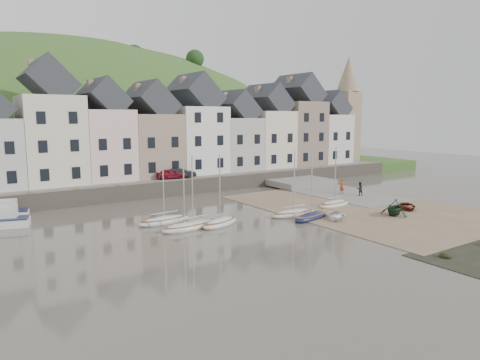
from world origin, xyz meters
TOP-DOWN VIEW (x-y plane):
  - ground at (0.00, 0.00)m, footprint 160.00×160.00m
  - quay_land at (0.00, 32.00)m, footprint 90.00×30.00m
  - quay_street at (0.00, 20.50)m, footprint 70.00×7.00m
  - seawall at (0.00, 17.00)m, footprint 70.00×1.20m
  - beach at (11.00, 0.00)m, footprint 18.00×26.00m
  - slipway at (15.00, 8.00)m, footprint 8.00×18.00m
  - hillside at (-5.00, 60.00)m, footprint 134.40×84.00m
  - townhouse_terrace at (1.76, 24.00)m, footprint 61.05×8.00m
  - church_spire at (34.55, 24.00)m, footprint 4.00×4.00m
  - sailboat_0 at (-8.58, 5.04)m, footprint 4.97×1.89m
  - sailboat_1 at (-8.16, 1.96)m, footprint 4.21×1.76m
  - sailboat_2 at (-7.32, 2.07)m, footprint 5.39×2.39m
  - sailboat_3 at (-4.93, 1.69)m, footprint 4.46×2.90m
  - sailboat_4 at (2.65, 0.92)m, footprint 4.88×1.88m
  - sailboat_5 at (3.12, -0.90)m, footprint 4.90×2.60m
  - sailboat_6 at (9.04, 1.92)m, footprint 4.40×1.97m
  - rowboat_white at (4.83, -2.29)m, footprint 3.64×3.81m
  - rowboat_green at (10.49, -4.30)m, footprint 3.48×3.20m
  - rowboat_red at (13.79, -3.31)m, footprint 3.67×3.75m
  - person_red at (14.88, 6.43)m, footprint 0.66×0.43m
  - person_dark at (15.58, 4.29)m, footprint 0.92×0.82m
  - car_left at (-1.19, 19.50)m, footprint 3.87×2.04m
  - car_right at (0.01, 19.50)m, footprint 4.05×1.87m

SIDE VIEW (x-z plane):
  - hillside at x=-5.00m, z-range -59.99..24.01m
  - ground at x=0.00m, z-range 0.00..0.00m
  - beach at x=11.00m, z-range 0.00..0.06m
  - slipway at x=15.00m, z-range 0.00..0.12m
  - sailboat_2 at x=-7.32m, z-range -2.90..3.42m
  - sailboat_0 at x=-8.58m, z-range -2.90..3.42m
  - sailboat_4 at x=2.65m, z-range -2.90..3.42m
  - sailboat_5 at x=3.12m, z-range -2.90..3.42m
  - sailboat_6 at x=9.04m, z-range -2.90..3.42m
  - sailboat_3 at x=-4.93m, z-range -2.90..3.42m
  - sailboat_1 at x=-8.16m, z-range -2.89..3.43m
  - rowboat_red at x=13.79m, z-range 0.06..0.69m
  - rowboat_white at x=4.83m, z-range 0.06..0.70m
  - quay_land at x=0.00m, z-range 0.00..1.50m
  - rowboat_green at x=10.49m, z-range 0.06..1.59m
  - seawall at x=0.00m, z-range 0.00..1.80m
  - person_dark at x=15.58m, z-range 0.12..1.71m
  - person_red at x=14.88m, z-range 0.12..1.92m
  - quay_street at x=0.00m, z-range 1.50..1.60m
  - car_left at x=-1.19m, z-range 1.60..2.85m
  - car_right at x=0.01m, z-range 1.60..2.88m
  - townhouse_terrace at x=1.76m, z-range 0.36..14.29m
  - church_spire at x=34.55m, z-range 2.06..20.06m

